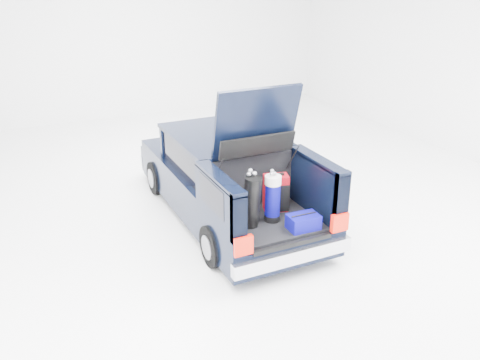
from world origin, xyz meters
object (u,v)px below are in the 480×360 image
blue_duffel (303,222)px  blue_golf_bag (273,198)px  black_golf_bag (252,202)px  car (225,177)px  red_suitcase (276,193)px

blue_duffel → blue_golf_bag: bearing=125.5°
blue_duffel → black_golf_bag: bearing=151.4°
car → blue_golf_bag: bearing=-88.5°
car → blue_duffel: bearing=-81.2°
blue_golf_bag → blue_duffel: 0.55m
car → blue_golf_bag: size_ratio=5.96×
red_suitcase → blue_golf_bag: (-0.21, -0.28, 0.08)m
car → blue_duffel: 2.03m
black_golf_bag → blue_golf_bag: bearing=-7.9°
car → blue_duffel: car is taller
red_suitcase → blue_duffel: size_ratio=1.32×
car → black_golf_bag: size_ratio=5.47×
black_golf_bag → blue_golf_bag: 0.36m
car → black_golf_bag: (-0.31, -1.64, 0.31)m
car → blue_golf_bag: car is taller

